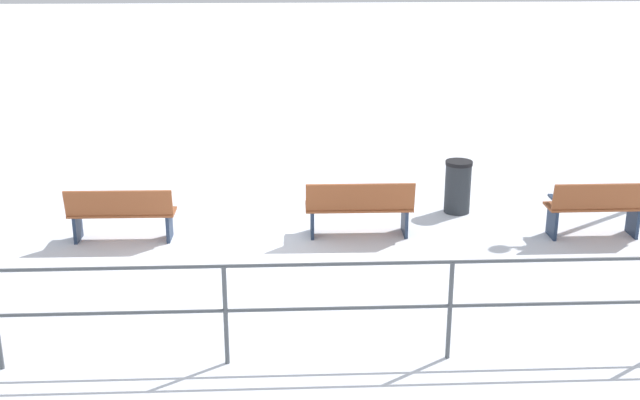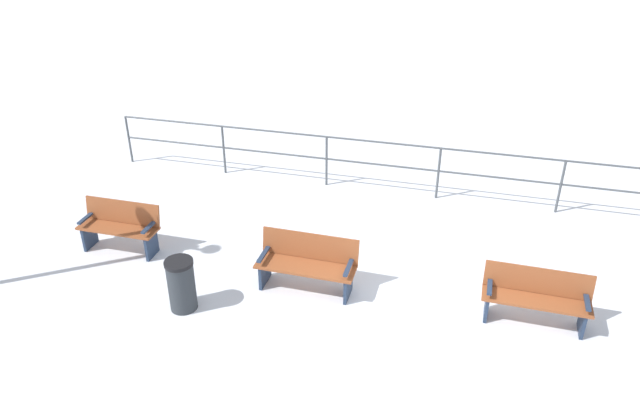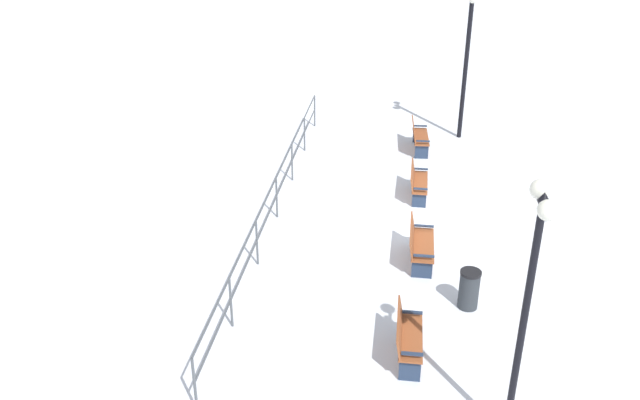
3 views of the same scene
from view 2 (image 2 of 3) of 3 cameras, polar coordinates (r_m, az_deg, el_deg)
ground_plane at (r=9.69m, az=9.07°, el=-9.59°), size 80.00×80.00×0.00m
bench_nearest at (r=11.16m, az=-18.61°, el=-2.37°), size 0.49×1.44×0.91m
bench_second at (r=9.63m, az=-1.25°, el=-6.03°), size 0.59×1.62×0.90m
bench_third at (r=9.50m, az=20.00°, el=-8.66°), size 0.50×1.57×0.85m
waterfront_railing at (r=12.44m, az=11.36°, el=3.40°), size 0.05×14.36×1.15m
trash_bin at (r=9.44m, az=-13.12°, el=-7.89°), size 0.44×0.44×0.87m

